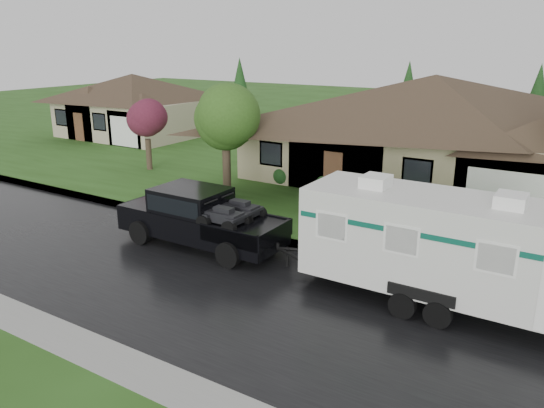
{
  "coord_description": "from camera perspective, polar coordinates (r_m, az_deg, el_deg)",
  "views": [
    {
      "loc": [
        9.64,
        -13.99,
        7.39
      ],
      "look_at": [
        -0.38,
        2.0,
        1.57
      ],
      "focal_mm": 35.0,
      "sensor_mm": 36.0,
      "label": 1
    }
  ],
  "objects": [
    {
      "name": "ground",
      "position": [
        18.53,
        -2.31,
        -6.38
      ],
      "size": [
        140.0,
        140.0,
        0.0
      ],
      "primitive_type": "plane",
      "color": "#264A17",
      "rests_on": "ground"
    },
    {
      "name": "road",
      "position": [
        17.07,
        -6.13,
        -8.6
      ],
      "size": [
        140.0,
        8.0,
        0.01
      ],
      "primitive_type": "cube",
      "color": "black",
      "rests_on": "ground"
    },
    {
      "name": "curb",
      "position": [
        20.25,
        1.29,
        -4.03
      ],
      "size": [
        140.0,
        0.5,
        0.15
      ],
      "primitive_type": "cube",
      "color": "gray",
      "rests_on": "ground"
    },
    {
      "name": "lawn",
      "position": [
        31.42,
        13.32,
        3.21
      ],
      "size": [
        140.0,
        26.0,
        0.15
      ],
      "primitive_type": "cube",
      "color": "#264A17",
      "rests_on": "ground"
    },
    {
      "name": "house_main",
      "position": [
        29.03,
        17.34,
        8.86
      ],
      "size": [
        19.44,
        10.8,
        6.9
      ],
      "color": "tan",
      "rests_on": "lawn"
    },
    {
      "name": "house_far",
      "position": [
        43.56,
        -14.59,
        10.78
      ],
      "size": [
        10.8,
        8.64,
        5.8
      ],
      "color": "tan",
      "rests_on": "lawn"
    },
    {
      "name": "tree_left_green",
      "position": [
        24.73,
        -5.04,
        9.24
      ],
      "size": [
        3.37,
        3.37,
        5.58
      ],
      "color": "#382B1E",
      "rests_on": "lawn"
    },
    {
      "name": "tree_red",
      "position": [
        31.6,
        -13.34,
        8.67
      ],
      "size": [
        2.47,
        2.47,
        4.1
      ],
      "color": "#382B1E",
      "rests_on": "lawn"
    },
    {
      "name": "shrub_row",
      "position": [
        25.42,
        13.41,
        1.29
      ],
      "size": [
        13.6,
        1.0,
        1.0
      ],
      "color": "#143814",
      "rests_on": "lawn"
    },
    {
      "name": "pickup_truck",
      "position": [
        19.92,
        -7.96,
        -1.24
      ],
      "size": [
        6.53,
        2.48,
        2.18
      ],
      "color": "black",
      "rests_on": "ground"
    },
    {
      "name": "travel_trailer",
      "position": [
        15.79,
        17.42,
        -3.98
      ],
      "size": [
        8.05,
        2.83,
        3.61
      ],
      "color": "silver",
      "rests_on": "ground"
    }
  ]
}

